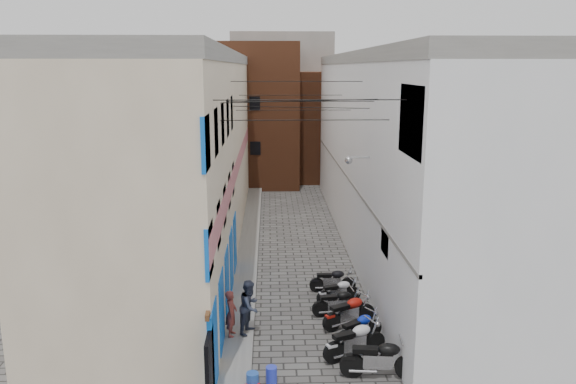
{
  "coord_description": "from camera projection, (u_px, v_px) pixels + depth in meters",
  "views": [
    {
      "loc": [
        -1.07,
        -12.56,
        8.32
      ],
      "look_at": [
        -0.26,
        11.32,
        3.0
      ],
      "focal_mm": 35.0,
      "sensor_mm": 36.0,
      "label": 1
    }
  ],
  "objects": [
    {
      "name": "plinth",
      "position": [
        249.0,
        244.0,
        26.68
      ],
      "size": [
        0.9,
        26.0,
        0.25
      ],
      "primitive_type": "cube",
      "color": "slate",
      "rests_on": "ground"
    },
    {
      "name": "building_left",
      "position": [
        184.0,
        153.0,
        25.59
      ],
      "size": [
        5.1,
        27.0,
        9.0
      ],
      "color": "beige",
      "rests_on": "ground"
    },
    {
      "name": "building_right",
      "position": [
        400.0,
        152.0,
        25.96
      ],
      "size": [
        5.94,
        26.0,
        9.0
      ],
      "color": "white",
      "rests_on": "ground"
    },
    {
      "name": "building_far_brick_left",
      "position": [
        256.0,
        115.0,
        40.26
      ],
      "size": [
        6.0,
        6.0,
        10.0
      ],
      "primitive_type": "cube",
      "color": "brown",
      "rests_on": "ground"
    },
    {
      "name": "building_far_brick_right",
      "position": [
        323.0,
        126.0,
        42.59
      ],
      "size": [
        5.0,
        6.0,
        8.0
      ],
      "primitive_type": "cube",
      "color": "brown",
      "rests_on": "ground"
    },
    {
      "name": "building_far_concrete",
      "position": [
        282.0,
        102.0,
        46.07
      ],
      "size": [
        8.0,
        5.0,
        11.0
      ],
      "primitive_type": "cube",
      "color": "slate",
      "rests_on": "ground"
    },
    {
      "name": "far_shopfront",
      "position": [
        285.0,
        174.0,
        38.42
      ],
      "size": [
        2.0,
        0.3,
        2.4
      ],
      "primitive_type": "cube",
      "color": "black",
      "rests_on": "ground"
    },
    {
      "name": "overhead_wires",
      "position": [
        299.0,
        102.0,
        20.0
      ],
      "size": [
        5.8,
        13.02,
        1.32
      ],
      "color": "black",
      "rests_on": "ground"
    },
    {
      "name": "motorcycle_a",
      "position": [
        380.0,
        357.0,
        15.23
      ],
      "size": [
        2.24,
        0.9,
        1.26
      ],
      "primitive_type": null,
      "rotation": [
        0.0,
        0.0,
        -1.67
      ],
      "color": "black",
      "rests_on": "ground"
    },
    {
      "name": "motorcycle_b",
      "position": [
        355.0,
        339.0,
        16.32
      ],
      "size": [
        2.15,
        1.44,
        1.2
      ],
      "primitive_type": null,
      "rotation": [
        0.0,
        0.0,
        -1.15
      ],
      "color": "silver",
      "rests_on": "ground"
    },
    {
      "name": "motorcycle_c",
      "position": [
        359.0,
        327.0,
        17.22
      ],
      "size": [
        1.83,
        1.48,
        1.05
      ],
      "primitive_type": null,
      "rotation": [
        0.0,
        0.0,
        -0.99
      ],
      "color": "#0B23AE",
      "rests_on": "ground"
    },
    {
      "name": "motorcycle_d",
      "position": [
        349.0,
        310.0,
        18.29
      ],
      "size": [
        2.07,
        1.51,
        1.16
      ],
      "primitive_type": null,
      "rotation": [
        0.0,
        0.0,
        -1.08
      ],
      "color": "#A4140B",
      "rests_on": "ground"
    },
    {
      "name": "motorcycle_e",
      "position": [
        338.0,
        301.0,
        19.11
      ],
      "size": [
        1.89,
        0.82,
        1.06
      ],
      "primitive_type": null,
      "rotation": [
        0.0,
        0.0,
        -1.44
      ],
      "color": "black",
      "rests_on": "ground"
    },
    {
      "name": "motorcycle_f",
      "position": [
        339.0,
        290.0,
        20.16
      ],
      "size": [
        1.77,
        1.0,
        0.98
      ],
      "primitive_type": null,
      "rotation": [
        0.0,
        0.0,
        -1.28
      ],
      "color": "silver",
      "rests_on": "ground"
    },
    {
      "name": "motorcycle_g",
      "position": [
        333.0,
        279.0,
        21.18
      ],
      "size": [
        1.78,
        0.6,
        1.02
      ],
      "primitive_type": null,
      "rotation": [
        0.0,
        0.0,
        -1.55
      ],
      "color": "black",
      "rests_on": "ground"
    },
    {
      "name": "person_a",
      "position": [
        231.0,
        313.0,
        17.13
      ],
      "size": [
        0.4,
        0.56,
        1.45
      ],
      "primitive_type": "imported",
      "rotation": [
        0.0,
        0.0,
        1.47
      ],
      "color": "brown",
      "rests_on": "plinth"
    },
    {
      "name": "person_b",
      "position": [
        250.0,
        306.0,
        17.33
      ],
      "size": [
        0.93,
        1.02,
        1.69
      ],
      "primitive_type": "imported",
      "rotation": [
        0.0,
        0.0,
        1.13
      ],
      "color": "#32394C",
      "rests_on": "plinth"
    },
    {
      "name": "water_jug_near",
      "position": [
        253.0,
        382.0,
        14.7
      ],
      "size": [
        0.39,
        0.39,
        0.51
      ],
      "primitive_type": "cylinder",
      "rotation": [
        0.0,
        0.0,
        0.19
      ],
      "color": "blue",
      "rests_on": "ground"
    },
    {
      "name": "water_jug_far",
      "position": [
        271.0,
        375.0,
        15.07
      ],
      "size": [
        0.33,
        0.33,
        0.47
      ],
      "primitive_type": "cylinder",
      "rotation": [
        0.0,
        0.0,
        0.09
      ],
      "color": "blue",
      "rests_on": "ground"
    }
  ]
}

